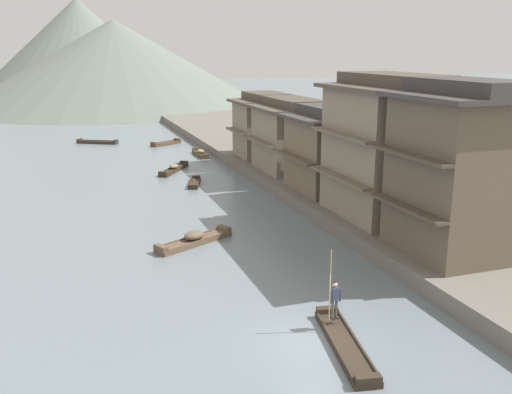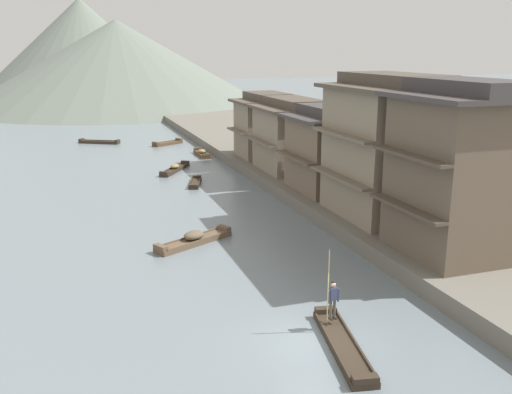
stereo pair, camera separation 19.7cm
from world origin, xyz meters
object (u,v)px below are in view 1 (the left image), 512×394
Objects in this scene: boat_moored_far at (194,240)px; house_waterfront_far at (266,125)px; house_waterfront_second at (389,147)px; boat_moored_nearest at (174,169)px; house_waterfront_tall at (333,149)px; boatman_person at (335,296)px; boat_foreground_poled at (345,345)px; boat_moored_third at (194,183)px; house_waterfront_narrow at (292,135)px; boat_midriver_drifting at (200,154)px; boat_midriver_upstream at (98,142)px; house_waterfront_nearest at (462,170)px; boat_moored_second at (166,143)px.

house_waterfront_far reaches higher than boat_moored_far.
house_waterfront_second reaches higher than boat_moored_far.
boat_moored_far is 0.58× the size of house_waterfront_second.
boat_moored_nearest is 0.74× the size of house_waterfront_tall.
boatman_person is 12.43m from boat_moored_far.
boat_foreground_poled is 13.82m from boat_moored_far.
boat_moored_third is at bearing 89.19° from boatman_person.
house_waterfront_second is at bearing -88.78° from house_waterfront_narrow.
boat_midriver_drifting reaches higher than boat_midriver_upstream.
house_waterfront_nearest reaches higher than house_waterfront_tall.
boat_moored_nearest is 1.28× the size of boat_moored_second.
house_waterfront_tall is (9.09, -14.50, 3.71)m from boat_moored_nearest.
boat_midriver_drifting is 22.24m from house_waterfront_tall.
boat_midriver_drifting is 9.30m from house_waterfront_far.
house_waterfront_tall and house_waterfront_far have the same top height.
house_waterfront_second is at bearing -78.68° from boat_moored_second.
boat_midriver_upstream is (-6.27, 24.88, 0.03)m from boat_moored_third.
boat_moored_third is at bearing -105.79° from boat_midriver_drifting.
boat_foreground_poled is at bearing -92.41° from boat_moored_second.
house_waterfront_tall is at bearing -66.23° from boat_midriver_upstream.
boat_foreground_poled is 21.99m from house_waterfront_tall.
boatman_person reaches higher than boat_moored_second.
house_waterfront_nearest reaches higher than boat_moored_third.
boat_moored_second is 0.45× the size of house_waterfront_second.
boat_foreground_poled is at bearing -90.09° from boat_moored_nearest.
house_waterfront_far is at bearing 59.84° from boat_moored_far.
house_waterfront_far is at bearing 90.14° from house_waterfront_nearest.
house_waterfront_second reaches higher than boatman_person.
boat_moored_second is 0.81× the size of boat_midriver_upstream.
boat_moored_third is at bearing 88.67° from boat_foreground_poled.
house_waterfront_tall is at bearing -45.43° from boat_moored_third.
boatman_person is 14.87m from house_waterfront_second.
boat_moored_far is 39.69m from boat_midriver_upstream.
house_waterfront_far is at bearing -65.34° from boat_moored_second.
boat_moored_third is (0.60, -5.88, -0.08)m from boat_moored_nearest.
boat_moored_second reaches higher than boat_foreground_poled.
boatman_person reaches higher than boat_midriver_drifting.
boatman_person is at bearing -83.49° from boat_midriver_upstream.
house_waterfront_nearest is at bearing 30.96° from boat_foreground_poled.
house_waterfront_nearest is 28.52m from house_waterfront_far.
boat_moored_far is 13.84m from house_waterfront_tall.
boat_moored_far is (-2.74, 13.55, 0.12)m from boat_foreground_poled.
house_waterfront_nearest reaches higher than boat_foreground_poled.
boatman_person is at bearing -90.81° from boat_moored_third.
boatman_person reaches higher than boat_moored_far.
boat_midriver_upstream is 0.74× the size of house_waterfront_far.
boat_foreground_poled is at bearing -95.94° from boat_midriver_drifting.
boat_moored_nearest reaches higher than boat_foreground_poled.
boat_foreground_poled is 53.43m from boat_midriver_upstream.
house_waterfront_nearest is 1.00× the size of house_waterfront_second.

